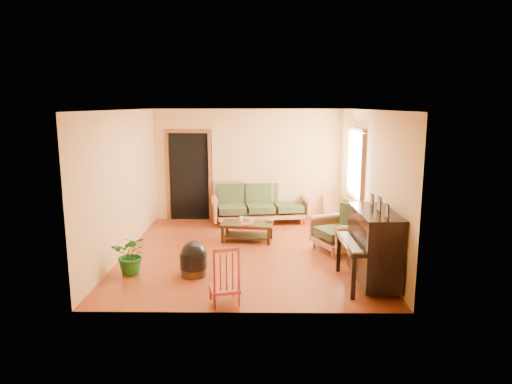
{
  "coord_description": "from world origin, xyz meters",
  "views": [
    {
      "loc": [
        0.25,
        -8.09,
        2.69
      ],
      "look_at": [
        0.15,
        0.2,
        1.1
      ],
      "focal_mm": 32.0,
      "sensor_mm": 36.0,
      "label": 1
    }
  ],
  "objects_px": {
    "armchair": "(338,227)",
    "piano": "(374,248)",
    "sofa": "(260,203)",
    "coffee_table": "(247,232)",
    "footstool": "(194,263)",
    "ceramic_crock": "(334,217)",
    "potted_plant": "(132,254)",
    "red_chair": "(224,274)"
  },
  "relations": [
    {
      "from": "sofa",
      "to": "coffee_table",
      "type": "bearing_deg",
      "value": -108.25
    },
    {
      "from": "sofa",
      "to": "coffee_table",
      "type": "height_order",
      "value": "sofa"
    },
    {
      "from": "sofa",
      "to": "armchair",
      "type": "bearing_deg",
      "value": -63.63
    },
    {
      "from": "armchair",
      "to": "piano",
      "type": "distance_m",
      "value": 1.63
    },
    {
      "from": "sofa",
      "to": "footstool",
      "type": "height_order",
      "value": "sofa"
    },
    {
      "from": "red_chair",
      "to": "coffee_table",
      "type": "bearing_deg",
      "value": 69.53
    },
    {
      "from": "ceramic_crock",
      "to": "potted_plant",
      "type": "xyz_separation_m",
      "value": [
        -3.77,
        -3.33,
        0.2
      ]
    },
    {
      "from": "red_chair",
      "to": "armchair",
      "type": "bearing_deg",
      "value": 33.76
    },
    {
      "from": "coffee_table",
      "to": "red_chair",
      "type": "height_order",
      "value": "red_chair"
    },
    {
      "from": "armchair",
      "to": "piano",
      "type": "bearing_deg",
      "value": -105.39
    },
    {
      "from": "piano",
      "to": "footstool",
      "type": "relative_size",
      "value": 2.94
    },
    {
      "from": "sofa",
      "to": "potted_plant",
      "type": "relative_size",
      "value": 3.37
    },
    {
      "from": "sofa",
      "to": "ceramic_crock",
      "type": "relative_size",
      "value": 8.72
    },
    {
      "from": "sofa",
      "to": "ceramic_crock",
      "type": "xyz_separation_m",
      "value": [
        1.72,
        0.02,
        -0.34
      ]
    },
    {
      "from": "sofa",
      "to": "footstool",
      "type": "bearing_deg",
      "value": -115.73
    },
    {
      "from": "coffee_table",
      "to": "red_chair",
      "type": "bearing_deg",
      "value": -94.41
    },
    {
      "from": "footstool",
      "to": "piano",
      "type": "bearing_deg",
      "value": -6.63
    },
    {
      "from": "footstool",
      "to": "potted_plant",
      "type": "distance_m",
      "value": 1.01
    },
    {
      "from": "sofa",
      "to": "piano",
      "type": "relative_size",
      "value": 1.69
    },
    {
      "from": "footstool",
      "to": "red_chair",
      "type": "xyz_separation_m",
      "value": [
        0.57,
        -1.01,
        0.21
      ]
    },
    {
      "from": "red_chair",
      "to": "ceramic_crock",
      "type": "distance_m",
      "value": 4.94
    },
    {
      "from": "armchair",
      "to": "potted_plant",
      "type": "relative_size",
      "value": 1.41
    },
    {
      "from": "sofa",
      "to": "red_chair",
      "type": "bearing_deg",
      "value": -104.67
    },
    {
      "from": "footstool",
      "to": "potted_plant",
      "type": "bearing_deg",
      "value": 175.93
    },
    {
      "from": "red_chair",
      "to": "piano",
      "type": "bearing_deg",
      "value": 1.3
    },
    {
      "from": "armchair",
      "to": "footstool",
      "type": "bearing_deg",
      "value": -177.84
    },
    {
      "from": "ceramic_crock",
      "to": "armchair",
      "type": "bearing_deg",
      "value": -97.03
    },
    {
      "from": "ceramic_crock",
      "to": "footstool",
      "type": "bearing_deg",
      "value": -129.16
    },
    {
      "from": "piano",
      "to": "red_chair",
      "type": "bearing_deg",
      "value": -163.94
    },
    {
      "from": "piano",
      "to": "coffee_table",
      "type": "bearing_deg",
      "value": 130.39
    },
    {
      "from": "sofa",
      "to": "piano",
      "type": "xyz_separation_m",
      "value": [
        1.72,
        -3.7,
        0.1
      ]
    },
    {
      "from": "armchair",
      "to": "sofa",
      "type": "bearing_deg",
      "value": 99.91
    },
    {
      "from": "coffee_table",
      "to": "piano",
      "type": "distance_m",
      "value": 3.0
    },
    {
      "from": "armchair",
      "to": "red_chair",
      "type": "xyz_separation_m",
      "value": [
        -1.94,
        -2.29,
        -0.04
      ]
    },
    {
      "from": "coffee_table",
      "to": "piano",
      "type": "bearing_deg",
      "value": -48.3
    },
    {
      "from": "piano",
      "to": "red_chair",
      "type": "height_order",
      "value": "piano"
    },
    {
      "from": "sofa",
      "to": "footstool",
      "type": "distance_m",
      "value": 3.54
    },
    {
      "from": "sofa",
      "to": "red_chair",
      "type": "distance_m",
      "value": 4.41
    },
    {
      "from": "ceramic_crock",
      "to": "sofa",
      "type": "bearing_deg",
      "value": -179.18
    },
    {
      "from": "coffee_table",
      "to": "armchair",
      "type": "bearing_deg",
      "value": -19.88
    },
    {
      "from": "sofa",
      "to": "coffee_table",
      "type": "relative_size",
      "value": 2.15
    },
    {
      "from": "armchair",
      "to": "piano",
      "type": "height_order",
      "value": "piano"
    }
  ]
}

